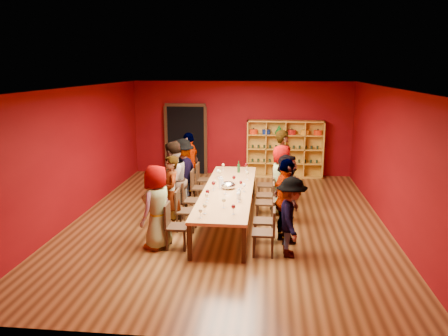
{
  "coord_description": "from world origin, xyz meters",
  "views": [
    {
      "loc": [
        0.89,
        -9.43,
        3.44
      ],
      "look_at": [
        -0.13,
        0.36,
        1.15
      ],
      "focal_mm": 35.0,
      "sensor_mm": 36.0,
      "label": 1
    }
  ],
  "objects": [
    {
      "name": "wine_glass_5",
      "position": [
        -0.29,
        0.89,
        0.91
      ],
      "size": [
        0.09,
        0.09,
        0.22
      ],
      "color": "white",
      "rests_on": "tasting_table"
    },
    {
      "name": "tasting_table",
      "position": [
        0.0,
        0.0,
        0.7
      ],
      "size": [
        1.1,
        4.5,
        0.75
      ],
      "color": "tan",
      "rests_on": "ground"
    },
    {
      "name": "doorway",
      "position": [
        -1.8,
        4.43,
        1.12
      ],
      "size": [
        1.4,
        0.17,
        2.3
      ],
      "color": "black",
      "rests_on": "ground"
    },
    {
      "name": "chair_person_left_2",
      "position": [
        -0.91,
        0.06,
        0.5
      ],
      "size": [
        0.42,
        0.42,
        0.89
      ],
      "color": "black",
      "rests_on": "ground"
    },
    {
      "name": "person_left_4",
      "position": [
        -1.24,
        1.96,
        0.86
      ],
      "size": [
        0.66,
        1.09,
        1.73
      ],
      "primitive_type": "imported",
      "rotation": [
        0.0,
        0.0,
        -1.78
      ],
      "color": "pink",
      "rests_on": "ground"
    },
    {
      "name": "shelving_unit",
      "position": [
        1.4,
        4.32,
        0.98
      ],
      "size": [
        2.4,
        0.4,
        1.8
      ],
      "color": "gold",
      "rests_on": "ground"
    },
    {
      "name": "chair_person_left_1",
      "position": [
        -0.91,
        -0.69,
        0.5
      ],
      "size": [
        0.42,
        0.42,
        0.89
      ],
      "color": "black",
      "rests_on": "ground"
    },
    {
      "name": "chair_person_left_3",
      "position": [
        -0.91,
        1.14,
        0.5
      ],
      "size": [
        0.42,
        0.42,
        0.89
      ],
      "color": "black",
      "rests_on": "ground"
    },
    {
      "name": "wine_glass_16",
      "position": [
        -0.34,
        1.0,
        0.9
      ],
      "size": [
        0.09,
        0.09,
        0.21
      ],
      "color": "white",
      "rests_on": "tasting_table"
    },
    {
      "name": "wine_glass_6",
      "position": [
        -0.32,
        -0.13,
        0.9
      ],
      "size": [
        0.08,
        0.08,
        0.21
      ],
      "color": "white",
      "rests_on": "tasting_table"
    },
    {
      "name": "person_right_1",
      "position": [
        1.25,
        -1.15,
        0.86
      ],
      "size": [
        0.78,
        1.1,
        1.71
      ],
      "primitive_type": "imported",
      "rotation": [
        0.0,
        0.0,
        1.94
      ],
      "color": "#5D88C0",
      "rests_on": "ground"
    },
    {
      "name": "wine_glass_1",
      "position": [
        -0.27,
        -1.74,
        0.9
      ],
      "size": [
        0.08,
        0.08,
        0.21
      ],
      "color": "white",
      "rests_on": "tasting_table"
    },
    {
      "name": "chair_person_left_4",
      "position": [
        -0.91,
        1.96,
        0.5
      ],
      "size": [
        0.42,
        0.42,
        0.89
      ],
      "color": "black",
      "rests_on": "ground"
    },
    {
      "name": "wine_glass_13",
      "position": [
        -0.31,
        0.05,
        0.89
      ],
      "size": [
        0.08,
        0.08,
        0.19
      ],
      "color": "white",
      "rests_on": "tasting_table"
    },
    {
      "name": "spittoon_bowl",
      "position": [
        -0.0,
        0.02,
        0.83
      ],
      "size": [
        0.33,
        0.33,
        0.18
      ],
      "primitive_type": "ellipsoid",
      "color": "silver",
      "rests_on": "tasting_table"
    },
    {
      "name": "person_left_3",
      "position": [
        -1.27,
        1.14,
        0.84
      ],
      "size": [
        0.76,
        1.17,
        1.69
      ],
      "primitive_type": "imported",
      "rotation": [
        0.0,
        0.0,
        -1.88
      ],
      "color": "pink",
      "rests_on": "ground"
    },
    {
      "name": "chair_person_right_1",
      "position": [
        0.91,
        -1.15,
        0.5
      ],
      "size": [
        0.42,
        0.42,
        0.89
      ],
      "color": "black",
      "rests_on": "ground"
    },
    {
      "name": "wine_bottle",
      "position": [
        0.12,
        1.6,
        0.87
      ],
      "size": [
        0.08,
        0.08,
        0.3
      ],
      "color": "#143819",
      "rests_on": "tasting_table"
    },
    {
      "name": "wine_glass_7",
      "position": [
        0.3,
        -0.94,
        0.91
      ],
      "size": [
        0.09,
        0.09,
        0.21
      ],
      "color": "white",
      "rests_on": "tasting_table"
    },
    {
      "name": "chair_person_left_0",
      "position": [
        -0.91,
        -1.64,
        0.5
      ],
      "size": [
        0.42,
        0.42,
        0.89
      ],
      "color": "black",
      "rests_on": "ground"
    },
    {
      "name": "person_left_0",
      "position": [
        -1.22,
        -1.64,
        0.82
      ],
      "size": [
        0.68,
        0.9,
        1.64
      ],
      "primitive_type": "imported",
      "rotation": [
        0.0,
        0.0,
        -1.92
      ],
      "color": "#4E4E53",
      "rests_on": "ground"
    },
    {
      "name": "wine_glass_15",
      "position": [
        0.28,
        0.08,
        0.88
      ],
      "size": [
        0.07,
        0.07,
        0.18
      ],
      "color": "white",
      "rests_on": "tasting_table"
    },
    {
      "name": "chair_person_right_4",
      "position": [
        0.91,
        1.59,
        0.5
      ],
      "size": [
        0.42,
        0.42,
        0.89
      ],
      "color": "black",
      "rests_on": "ground"
    },
    {
      "name": "person_left_1",
      "position": [
        -1.15,
        -0.69,
        0.81
      ],
      "size": [
        0.62,
        0.71,
        1.63
      ],
      "primitive_type": "imported",
      "rotation": [
        0.0,
        0.0,
        -1.2
      ],
      "color": "silver",
      "rests_on": "ground"
    },
    {
      "name": "wine_glass_11",
      "position": [
        0.31,
        1.83,
        0.9
      ],
      "size": [
        0.08,
        0.08,
        0.21
      ],
      "color": "white",
      "rests_on": "tasting_table"
    },
    {
      "name": "wine_glass_9",
      "position": [
        0.37,
        -0.18,
        0.89
      ],
      "size": [
        0.08,
        0.08,
        0.19
      ],
      "color": "white",
      "rests_on": "tasting_table"
    },
    {
      "name": "wine_glass_18",
      "position": [
        -0.31,
        1.84,
        0.88
      ],
      "size": [
        0.07,
        0.07,
        0.18
      ],
      "color": "white",
      "rests_on": "tasting_table"
    },
    {
      "name": "room_shell",
      "position": [
        0.0,
        0.0,
        1.5
      ],
      "size": [
        7.1,
        9.1,
        3.04
      ],
      "color": "#512F15",
      "rests_on": "ground"
    },
    {
      "name": "wine_glass_0",
      "position": [
        0.04,
        -1.35,
        0.9
      ],
      "size": [
        0.08,
        0.08,
        0.2
      ],
      "color": "white",
      "rests_on": "tasting_table"
    },
    {
      "name": "person_left_2",
      "position": [
        -1.29,
        0.06,
        0.9
      ],
      "size": [
        0.75,
        0.98,
        1.8
      ],
      "primitive_type": "imported",
      "rotation": [
        0.0,
        0.0,
        -1.92
      ],
      "color": "#131736",
      "rests_on": "ground"
    },
    {
      "name": "wine_glass_10",
      "position": [
        -0.32,
        -1.97,
        0.88
      ],
      "size": [
        0.07,
        0.07,
        0.18
      ],
      "color": "white",
      "rests_on": "tasting_table"
    },
    {
      "name": "person_right_0",
      "position": [
        1.33,
        -1.78,
        0.75
      ],
      "size": [
        0.44,
        0.99,
        1.51
      ],
      "primitive_type": "imported",
      "rotation": [
        0.0,
        0.0,
        1.61
      ],
      "color": "#5480AE",
      "rests_on": "ground"
    },
    {
      "name": "wine_glass_3",
      "position": [
        -0.34,
        -1.01,
        0.89
      ],
      "size": [
        0.08,
        0.08,
        0.19
      ],
      "color": "white",
      "rests_on": "tasting_table"
    },
    {
      "name": "person_right_4",
      "position": [
        1.27,
        1.59,
        0.94
      ],
      "size": [
        0.55,
        0.72,
        1.88
      ],
      "primitive_type": "imported",
      "rotation": [
        0.0,
        0.0,
        1.64
      ],
      "color": "#46464A",
      "rests_on": "ground"
    },
    {
      "name": "person_right_2",
      "position": [
        1.31,
        0.07,
        0.78
      ],
      "size": [
        0.64,
        1.5,
        1.56
      ],
      "primitive_type": "imported",
      "rotation": [
        0.0,
        0.0,
        1.41
      ],
      "color": "pink",
      "rests_on": "ground"
    },
    {
      "name": "person_right_3",
      "position": [
        1.2,
        0.66,
        0.83
      ],
      "size": [
        0.56,
        0.87,
        1.66
      ],
      "primitive_type": "imported",
      "rotation": [
        0.0,
        0.0,
        1.73
      ],
      "color": "#5680B2",
      "rests_on": "ground"
    },
    {
      "name": "chair_person_right_2",
      "position": [
        0.91,
        0.07,
        0.5
      ],
      "size": [
        0.42,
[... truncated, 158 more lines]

